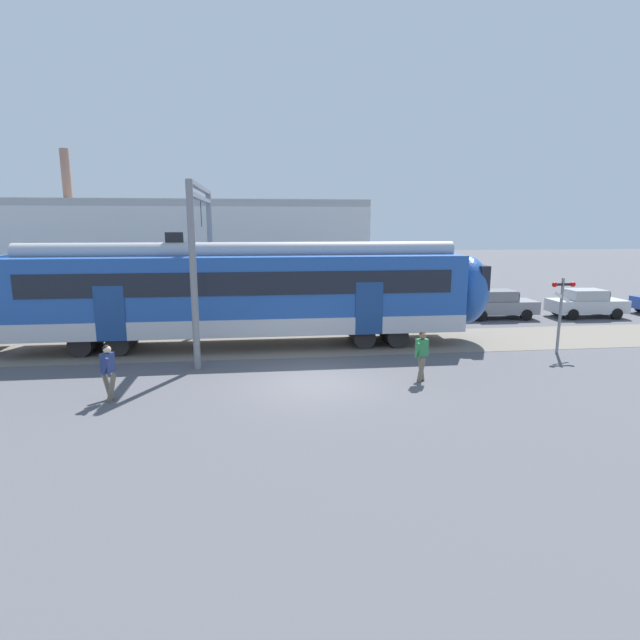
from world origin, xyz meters
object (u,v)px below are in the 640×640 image
at_px(pedestrian_green, 422,353).
at_px(crossing_signal, 561,303).
at_px(pedestrian_navy, 108,369).
at_px(commuter_train, 26,296).
at_px(parked_car_grey, 498,304).
at_px(parked_car_silver, 586,303).

bearing_deg(pedestrian_green, crossing_signal, 23.67).
relative_size(pedestrian_navy, pedestrian_green, 1.00).
distance_m(commuter_train, pedestrian_green, 15.42).
xyz_separation_m(pedestrian_green, parked_car_grey, (7.64, 10.27, -0.18)).
bearing_deg(pedestrian_navy, parked_car_silver, 25.67).
bearing_deg(commuter_train, parked_car_grey, 12.09).
xyz_separation_m(commuter_train, parked_car_silver, (26.96, 4.43, -1.47)).
bearing_deg(parked_car_grey, parked_car_silver, -3.06).
bearing_deg(parked_car_grey, crossing_signal, -98.44).
xyz_separation_m(pedestrian_navy, pedestrian_green, (9.54, 0.65, 0.00)).
xyz_separation_m(commuter_train, crossing_signal, (20.86, -2.71, -0.24)).
height_order(pedestrian_navy, parked_car_grey, pedestrian_navy).
relative_size(pedestrian_navy, parked_car_grey, 0.41).
relative_size(pedestrian_green, parked_car_grey, 0.41).
relative_size(pedestrian_navy, parked_car_silver, 0.41).
bearing_deg(parked_car_silver, pedestrian_navy, -154.33).
bearing_deg(pedestrian_green, parked_car_grey, 53.37).
relative_size(pedestrian_green, crossing_signal, 0.56).
relative_size(parked_car_grey, parked_car_silver, 1.00).
xyz_separation_m(pedestrian_navy, crossing_signal, (16.08, 3.52, 1.05)).
distance_m(pedestrian_green, crossing_signal, 7.22).
relative_size(commuter_train, parked_car_silver, 9.39).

